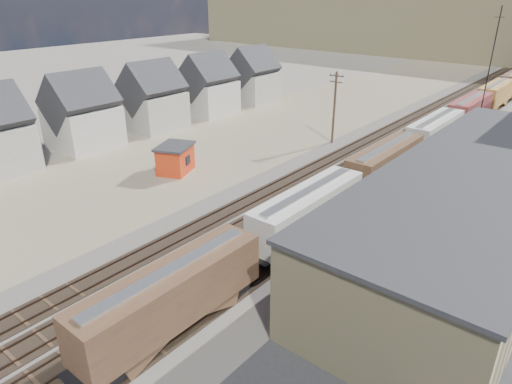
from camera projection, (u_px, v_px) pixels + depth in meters
The scene contains 10 objects.
ground at pixel (116, 320), 30.22m from camera, with size 300.00×300.00×0.00m, color #6B6356.
ballast_bed at pixel (412, 141), 65.49m from camera, with size 18.00×200.00×0.06m, color #4C4742.
dirt_yard at pixel (260, 131), 70.01m from camera, with size 24.00×180.00×0.03m, color #7F7457.
rail_tracks at pixel (408, 140), 65.78m from camera, with size 11.40×200.00×0.24m.
freight_train at pixel (454, 120), 65.69m from camera, with size 3.00×119.74×4.46m.
warehouse at pixel (475, 206), 37.70m from camera, with size 12.40×40.40×7.25m.
utility_pole_north at pixel (334, 106), 62.61m from camera, with size 2.20×0.32×10.00m.
radio_mast at pixel (489, 72), 65.36m from camera, with size 1.20×0.16×18.00m.
townhouse_row at pixel (120, 108), 65.76m from camera, with size 8.15×68.16×10.47m.
maintenance_shed at pixel (175, 158), 53.89m from camera, with size 5.09×5.64×3.37m.
Camera 1 is at (22.45, -12.75, 20.14)m, focal length 32.00 mm.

